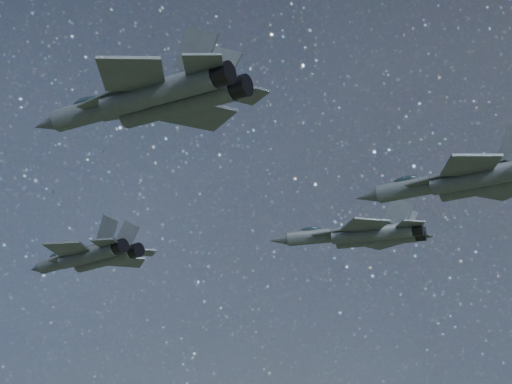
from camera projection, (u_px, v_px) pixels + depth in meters
The scene contains 4 objects.
jet_lead at pixel (89, 256), 83.61m from camera, with size 17.05×11.75×4.28m.
jet_left at pixel (361, 235), 85.71m from camera, with size 16.94×11.62×4.25m.
jet_right at pixel (151, 99), 57.54m from camera, with size 18.34×13.11×4.69m.
jet_slot at pixel (470, 180), 64.90m from camera, with size 16.61×11.81×4.23m.
Camera 1 is at (35.14, -57.81, 130.70)m, focal length 60.00 mm.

